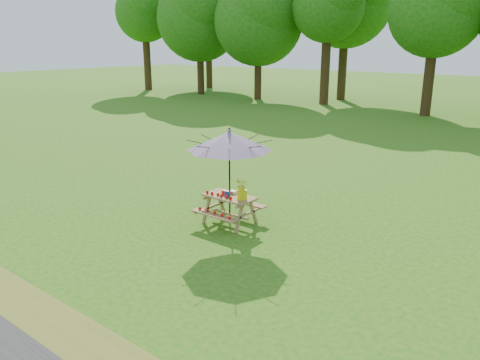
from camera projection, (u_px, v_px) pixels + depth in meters
The scene contains 6 objects.
ground at pixel (97, 230), 10.49m from camera, with size 120.00×120.00×0.00m, color #1E6613.
picnic_table at pixel (230, 210), 10.80m from camera, with size 1.20×1.32×0.67m.
patio_umbrella at pixel (229, 141), 10.34m from camera, with size 2.12×2.12×2.25m.
produce_bins at pixel (228, 193), 10.74m from camera, with size 0.25×0.36×0.13m.
tomatoes_row at pixel (220, 195), 10.65m from camera, with size 0.77×0.13×0.07m, color red, non-canonical shape.
flower_bucket at pixel (242, 188), 10.38m from camera, with size 0.37×0.35×0.49m.
Camera 1 is at (8.53, -5.70, 4.04)m, focal length 35.00 mm.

